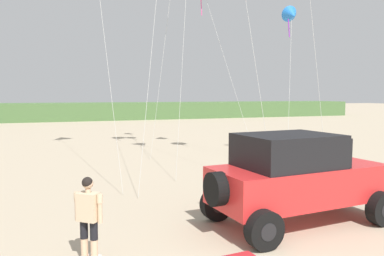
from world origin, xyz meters
TOP-DOWN VIEW (x-y plane):
  - dune_ridge at (-5.46, 46.52)m, footprint 90.00×6.69m
  - jeep at (2.87, 3.81)m, footprint 4.95×2.74m
  - person_watching at (-2.18, 3.26)m, footprint 0.51×0.46m
  - kite_blue_swept at (8.23, 12.02)m, footprint 2.71×3.68m

SIDE VIEW (x-z plane):
  - person_watching at x=-2.18m, z-range 0.10..1.77m
  - dune_ridge at x=-5.46m, z-range 0.00..2.16m
  - jeep at x=2.87m, z-range 0.07..2.33m
  - kite_blue_swept at x=8.23m, z-range 3.29..10.83m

